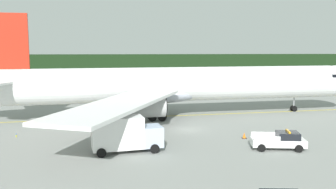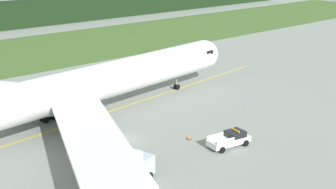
# 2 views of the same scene
# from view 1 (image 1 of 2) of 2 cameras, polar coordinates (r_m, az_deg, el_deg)

# --- Properties ---
(ground) EXTENTS (320.00, 320.00, 0.00)m
(ground) POSITION_cam_1_polar(r_m,az_deg,el_deg) (46.03, 2.92, -5.45)
(ground) COLOR gray
(grass_verge) EXTENTS (320.00, 37.02, 0.04)m
(grass_verge) POSITION_cam_1_polar(r_m,az_deg,el_deg) (100.41, -1.45, 1.51)
(grass_verge) COLOR #425E2A
(grass_verge) RESTS_ON ground
(distant_tree_line) EXTENTS (288.00, 7.10, 7.62)m
(distant_tree_line) POSITION_cam_1_polar(r_m,az_deg,el_deg) (134.26, -2.38, 4.59)
(distant_tree_line) COLOR black
(distant_tree_line) RESTS_ON ground
(taxiway_centerline_main) EXTENTS (80.45, 9.72, 0.01)m
(taxiway_centerline_main) POSITION_cam_1_polar(r_m,az_deg,el_deg) (55.21, 1.30, -3.29)
(taxiway_centerline_main) COLOR yellow
(taxiway_centerline_main) RESTS_ON ground
(airliner) EXTENTS (59.95, 50.88, 14.67)m
(airliner) POSITION_cam_1_polar(r_m,az_deg,el_deg) (54.35, 0.33, 1.44)
(airliner) COLOR white
(airliner) RESTS_ON ground
(ops_pickup_truck) EXTENTS (5.51, 2.93, 1.94)m
(ops_pickup_truck) POSITION_cam_1_polar(r_m,az_deg,el_deg) (38.83, 16.92, -6.80)
(ops_pickup_truck) COLOR white
(ops_pickup_truck) RESTS_ON ground
(catering_truck) EXTENTS (7.11, 3.78, 3.68)m
(catering_truck) POSITION_cam_1_polar(r_m,az_deg,el_deg) (36.20, -6.71, -6.01)
(catering_truck) COLOR #ADBCD6
(catering_truck) RESTS_ON ground
(apron_cone) EXTENTS (0.51, 0.51, 0.65)m
(apron_cone) POSITION_cam_1_polar(r_m,az_deg,el_deg) (42.55, 11.69, -6.22)
(apron_cone) COLOR black
(apron_cone) RESTS_ON ground
(taxiway_edge_light_west) EXTENTS (0.12, 0.12, 0.42)m
(taxiway_edge_light_west) POSITION_cam_1_polar(r_m,az_deg,el_deg) (45.54, -22.38, -5.84)
(taxiway_edge_light_west) COLOR yellow
(taxiway_edge_light_west) RESTS_ON ground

